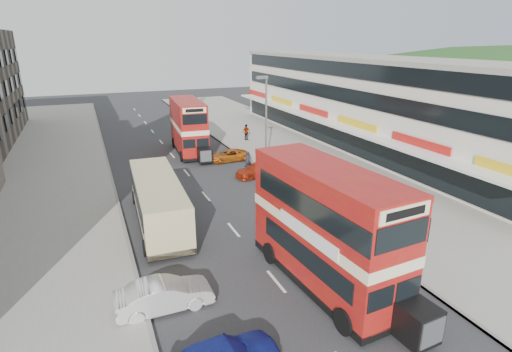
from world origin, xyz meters
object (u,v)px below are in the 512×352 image
coach (158,200)px  pedestrian_near (307,169)px  bus_second (188,127)px  pedestrian_far (246,132)px  car_right_b (228,155)px  car_right_a (259,169)px  cyclist (248,166)px  bus_main (327,228)px  car_left_front (164,295)px  street_lamp (265,116)px

coach → pedestrian_near: coach is taller
bus_second → pedestrian_far: bearing=-157.5°
pedestrian_near → car_right_b: bearing=-82.8°
car_right_a → bus_second: bearing=-167.1°
car_right_a → pedestrian_near: (3.13, -2.56, 0.39)m
cyclist → bus_main: bearing=-105.8°
car_left_front → street_lamp: bearing=-36.8°
car_right_b → pedestrian_far: pedestrian_far is taller
pedestrian_far → car_right_b: bearing=-142.9°
car_right_b → pedestrian_far: (4.44, 6.72, 0.49)m
coach → car_right_b: (8.46, 11.30, -1.03)m
bus_second → coach: bearing=73.9°
coach → pedestrian_near: (12.46, 3.51, -0.59)m
car_left_front → pedestrian_near: bearing=-49.0°
street_lamp → pedestrian_near: size_ratio=4.87×
car_right_a → pedestrian_far: 12.48m
bus_main → coach: size_ratio=0.99×
pedestrian_near → cyclist: 5.14m
street_lamp → car_right_a: 4.52m
bus_second → coach: bus_second is taller
car_right_b → pedestrian_near: pedestrian_near is taller
street_lamp → cyclist: (-1.70, -0.26, -4.13)m
bus_main → pedestrian_near: (6.51, 13.18, -1.92)m
street_lamp → pedestrian_far: (2.43, 10.69, -3.75)m
car_right_a → car_right_b: (-0.86, 5.23, -0.05)m
car_right_b → coach: bearing=-37.2°
bus_main → bus_second: bus_main is taller
coach → pedestrian_far: 22.16m
street_lamp → bus_main: size_ratio=0.81×
car_right_b → cyclist: (0.30, -4.23, 0.11)m
cyclist → car_right_b: bearing=87.7°
bus_main → cyclist: 17.12m
street_lamp → car_right_b: size_ratio=2.07×
car_left_front → car_right_b: (9.79, 19.97, -0.13)m
car_left_front → pedestrian_near: size_ratio=2.45×
car_right_a → pedestrian_far: size_ratio=2.32×
bus_second → car_right_b: bearing=125.4°
coach → car_right_a: size_ratio=2.48×
pedestrian_near → bus_second: bearing=-81.4°
bus_main → pedestrian_near: bearing=-120.4°
coach → bus_second: bearing=72.4°
car_left_front → bus_main: bearing=-98.2°
bus_main → car_right_b: bearing=-100.9°
pedestrian_near → pedestrian_far: size_ratio=0.94×
car_right_a → street_lamp: bearing=130.7°
cyclist → pedestrian_near: bearing=-50.2°
coach → car_right_a: bearing=35.8°
bus_main → car_left_front: (-7.28, 0.99, -2.23)m
bus_main → cyclist: bearing=-103.6°
coach → pedestrian_near: size_ratio=6.11×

